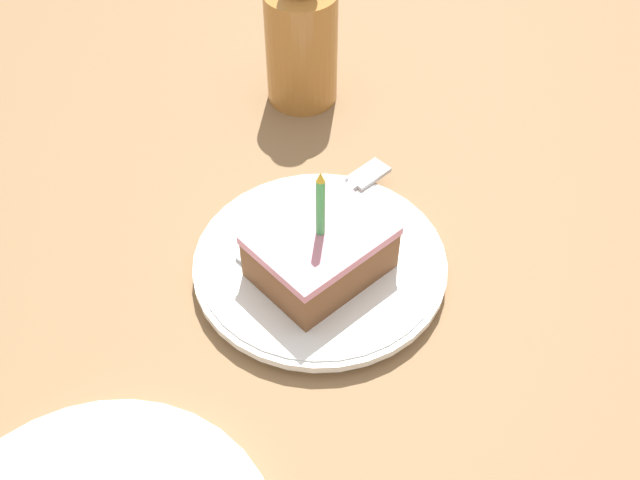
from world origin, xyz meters
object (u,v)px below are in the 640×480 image
(plate, at_px, (320,264))
(fork, at_px, (326,203))
(cake_slice, at_px, (319,252))
(bottle, at_px, (301,42))

(plate, distance_m, fork, 0.07)
(cake_slice, distance_m, fork, 0.09)
(fork, bearing_deg, cake_slice, -46.78)
(fork, distance_m, bottle, 0.22)
(cake_slice, xyz_separation_m, fork, (-0.06, 0.06, -0.02))
(plate, bearing_deg, fork, 133.16)
(plate, relative_size, bottle, 1.29)
(plate, xyz_separation_m, cake_slice, (0.01, -0.01, 0.03))
(cake_slice, height_order, bottle, bottle)
(fork, xyz_separation_m, bottle, (-0.17, 0.12, 0.05))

